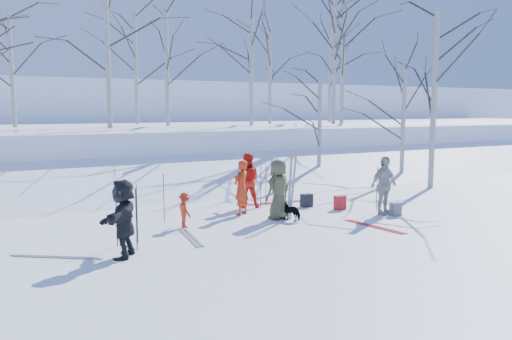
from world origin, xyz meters
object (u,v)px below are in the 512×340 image
skier_redor_behind (247,180)px  skier_cream_east (384,186)px  dog (291,211)px  backpack_dark (307,200)px  skier_olive_center (279,189)px  backpack_grey (396,209)px  backpack_red (340,203)px  skier_red_north (241,188)px  skier_grey_west (123,218)px  skier_red_seated (185,210)px

skier_redor_behind → skier_cream_east: 4.09m
dog → backpack_dark: (1.43, 1.41, -0.06)m
skier_olive_center → backpack_grey: size_ratio=4.36×
skier_olive_center → dog: size_ratio=2.65×
dog → backpack_red: (2.07, 0.57, -0.05)m
skier_olive_center → skier_red_north: 1.19m
skier_red_north → skier_cream_east: bearing=120.0°
skier_grey_west → backpack_dark: bearing=145.2°
backpack_grey → skier_cream_east: bearing=123.2°
skier_red_seated → skier_cream_east: (5.59, -1.16, 0.39)m
skier_redor_behind → backpack_dark: size_ratio=4.18×
skier_red_north → skier_redor_behind: 1.12m
skier_red_seated → backpack_red: 4.92m
skier_red_north → backpack_dark: 2.38m
backpack_red → backpack_dark: (-0.65, 0.84, -0.01)m
skier_red_north → skier_red_seated: size_ratio=1.73×
skier_redor_behind → skier_grey_west: bearing=63.9°
backpack_grey → backpack_dark: size_ratio=0.95×
skier_redor_behind → skier_cream_east: bearing=163.5°
skier_red_north → skier_cream_east: size_ratio=0.93×
skier_grey_west → backpack_dark: (6.24, 2.69, -0.61)m
backpack_grey → backpack_dark: (-1.52, 2.28, 0.01)m
skier_red_seated → skier_olive_center: bearing=-98.2°
skier_olive_center → skier_red_seated: (-2.61, 0.28, -0.37)m
backpack_red → skier_red_north: bearing=166.0°
skier_redor_behind → skier_red_seated: bearing=58.6°
skier_olive_center → backpack_red: size_ratio=3.94×
dog → skier_redor_behind: bearing=-110.9°
skier_red_north → skier_red_seated: (-1.96, -0.72, -0.33)m
skier_redor_behind → dog: skier_redor_behind is taller
skier_red_seated → dog: (2.84, -0.59, -0.19)m
skier_redor_behind → dog: bearing=122.6°
skier_red_north → skier_grey_west: 4.71m
backpack_grey → skier_red_seated: bearing=165.9°
dog → skier_olive_center: bearing=-81.5°
skier_red_north → skier_redor_behind: (0.65, 0.91, 0.05)m
skier_grey_west → backpack_red: (6.89, 1.85, -0.60)m
skier_cream_east → backpack_red: (-0.68, 1.14, -0.63)m
dog → backpack_dark: size_ratio=1.56×
skier_red_seated → backpack_grey: bearing=-106.3°
skier_cream_east → skier_grey_west: 7.60m
skier_red_north → backpack_red: 3.10m
skier_grey_west → dog: bearing=136.8°
skier_cream_east → backpack_grey: skier_cream_east is taller
dog → skier_red_seated: bearing=-38.7°
dog → skier_grey_west: bearing=-12.1°
skier_grey_west → dog: skier_grey_west is taller
skier_olive_center → skier_red_seated: skier_olive_center is taller
skier_redor_behind → backpack_grey: 4.48m
skier_cream_east → skier_grey_west: size_ratio=1.04×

